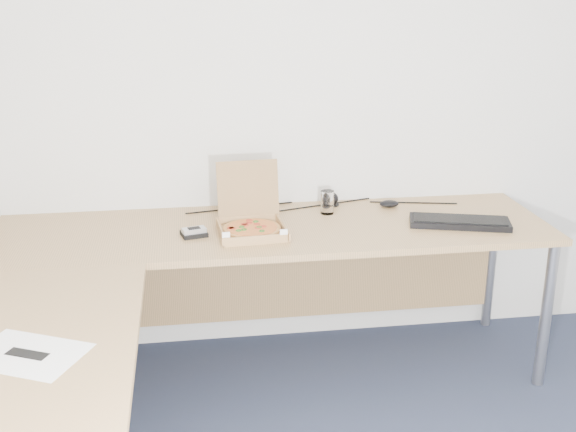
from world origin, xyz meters
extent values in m
cube|color=#AC8351|center=(-0.50, 1.40, 0.71)|extent=(2.50, 0.70, 0.03)
cube|color=#AC8351|center=(-1.40, 0.30, 0.71)|extent=(0.70, 1.50, 0.03)
cylinder|color=gray|center=(0.70, 1.70, 0.35)|extent=(0.05, 0.05, 0.70)
cube|color=#AD814E|center=(-0.60, 1.33, 0.73)|extent=(0.28, 0.28, 0.01)
cube|color=#AD814E|center=(-0.60, 1.48, 0.88)|extent=(0.28, 0.06, 0.28)
cylinder|color=#D38C46|center=(-0.60, 1.33, 0.75)|extent=(0.25, 0.25, 0.02)
cylinder|color=#B22617|center=(-0.60, 1.33, 0.76)|extent=(0.22, 0.22, 0.00)
cylinder|color=silver|center=(-0.22, 1.55, 0.79)|extent=(0.06, 0.06, 0.11)
cube|color=black|center=(0.34, 1.30, 0.74)|extent=(0.47, 0.27, 0.03)
ellipsoid|color=black|center=(0.10, 1.61, 0.75)|extent=(0.11, 0.09, 0.03)
cube|color=black|center=(-0.85, 1.34, 0.74)|extent=(0.12, 0.11, 0.02)
cube|color=#B2B5BA|center=(-0.85, 1.33, 0.76)|extent=(0.11, 0.08, 0.02)
cube|color=white|center=(-1.37, 0.38, 0.73)|extent=(0.40, 0.35, 0.00)
ellipsoid|color=black|center=(-0.18, 1.68, 0.77)|extent=(0.08, 0.08, 0.07)
camera|label=1|loc=(-0.87, -1.59, 1.80)|focal=44.32mm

